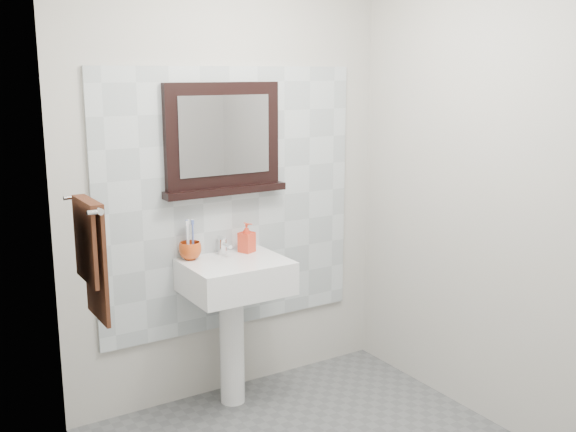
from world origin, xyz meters
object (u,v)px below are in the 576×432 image
Objects in this scene: soap_dispenser at (247,237)px; framed_mirror at (223,141)px; toothbrush_cup at (190,251)px; pedestal_sink at (235,292)px; hand_towel at (91,250)px.

framed_mirror is (-0.10, 0.07, 0.55)m from soap_dispenser.
pedestal_sink is at bearing -36.02° from toothbrush_cup.
pedestal_sink is 1.75× the size of hand_towel.
toothbrush_cup is 0.63m from framed_mirror.
hand_towel is at bearing -152.91° from framed_mirror.
framed_mirror reaches higher than toothbrush_cup.
hand_towel is at bearing -147.82° from toothbrush_cup.
soap_dispenser is at bearing -35.43° from framed_mirror.
toothbrush_cup is 0.34m from soap_dispenser.
toothbrush_cup is at bearing 32.18° from hand_towel.
soap_dispenser is 0.56m from framed_mirror.
pedestal_sink is 7.77× the size of toothbrush_cup.
framed_mirror reaches higher than hand_towel.
pedestal_sink is 5.63× the size of soap_dispenser.
hand_towel is (-0.88, -0.45, -0.40)m from framed_mirror.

